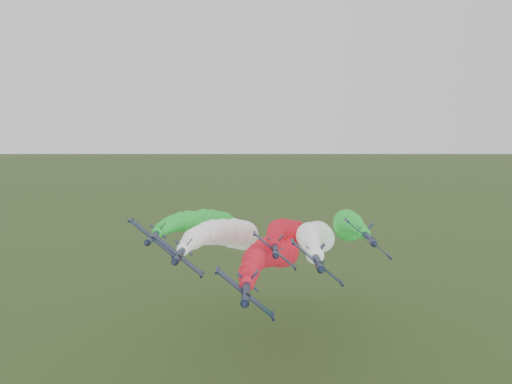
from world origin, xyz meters
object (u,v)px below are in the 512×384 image
jet_outer_left (210,224)px  jet_outer_right (348,224)px  jet_trail (288,232)px  jet_inner_right (315,237)px  jet_lead (274,253)px  jet_inner_left (230,234)px

jet_outer_left → jet_outer_right: bearing=-1.3°
jet_trail → jet_outer_left: bearing=-173.9°
jet_trail → jet_inner_right: bearing=-66.2°
jet_lead → jet_inner_left: bearing=127.0°
jet_outer_left → jet_trail: (22.20, 2.38, -2.94)m
jet_lead → jet_outer_left: (-17.61, 22.88, 2.49)m
jet_outer_left → jet_trail: bearing=6.1°
jet_inner_left → jet_outer_right: size_ratio=1.00×
jet_trail → jet_lead: bearing=-100.3°
jet_lead → jet_inner_left: (-11.57, 15.34, 1.16)m
jet_lead → jet_inner_right: (11.06, 10.61, 1.46)m
jet_inner_left → jet_inner_right: bearing=-11.8°
jet_outer_right → jet_trail: jet_outer_right is taller
jet_outer_right → jet_trail: 17.33m
jet_outer_left → jet_trail: 22.52m
jet_lead → jet_outer_left: bearing=127.6°
jet_inner_left → jet_outer_right: (32.90, 6.66, 1.48)m
jet_inner_left → jet_trail: size_ratio=1.00×
jet_inner_right → jet_trail: jet_inner_right is taller
jet_lead → jet_trail: size_ratio=1.00×
jet_lead → jet_outer_left: size_ratio=1.00×
jet_inner_right → jet_trail: bearing=113.8°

